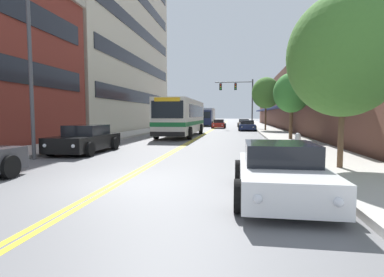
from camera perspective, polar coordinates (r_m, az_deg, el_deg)
The scene contains 20 objects.
ground_plane at distance 44.90m, azimuth 4.51°, elevation 2.05°, with size 240.00×240.00×0.00m, color slate.
sidewalk_left at distance 45.96m, azimuth -4.29°, elevation 2.21°, with size 3.09×106.00×0.16m.
sidewalk_right at distance 44.94m, azimuth 13.51°, elevation 2.05°, with size 3.09×106.00×0.16m.
centre_line at distance 44.90m, azimuth 4.51°, elevation 2.05°, with size 0.34×106.00×0.01m.
office_tower_left at distance 42.49m, azimuth -17.78°, elevation 18.50°, with size 12.08×27.66×24.68m.
storefront_row_right at distance 45.79m, azimuth 20.86°, elevation 6.64°, with size 9.10×68.00×7.71m.
city_bus at distance 27.11m, azimuth -1.88°, elevation 4.31°, with size 2.95×11.50×3.20m.
car_slate_blue_parked_left_mid at distance 38.26m, azimuth -2.94°, elevation 2.49°, with size 1.98×4.60×1.23m.
car_black_parked_left_far at distance 16.03m, azimuth -19.63°, elevation -0.22°, with size 2.17×4.62×1.38m.
car_white_parked_right_foreground at distance 7.21m, azimuth 16.39°, elevation -6.11°, with size 2.06×4.18×1.24m.
car_champagne_parked_right_mid at distance 49.48m, azimuth 9.84°, elevation 2.89°, with size 2.05×4.85×1.25m.
car_navy_parked_right_far at distance 37.47m, azimuth 10.43°, elevation 2.42°, with size 2.13×4.67×1.26m.
car_red_moving_lead at distance 43.81m, azimuth 5.13°, elevation 2.76°, with size 1.97×4.18×1.27m.
box_truck at distance 53.13m, azimuth 2.75°, elevation 4.17°, with size 2.82×7.85×3.11m.
traffic_signal_mast at distance 41.51m, azimuth 9.09°, elevation 8.35°, with size 5.15×0.38×6.70m.
street_lamp_left_near at distance 14.39m, azimuth -27.54°, elevation 13.47°, with size 2.00×0.28×7.13m.
street_tree_right_near at distance 11.07m, azimuth 26.97°, elevation 13.90°, with size 3.57×3.57×5.59m.
street_tree_right_mid at distance 22.79m, azimuth 18.46°, elevation 8.23°, with size 2.58×2.58×4.74m.
street_tree_right_far at distance 35.49m, azimuth 13.92°, elevation 8.42°, with size 3.21×3.21×6.02m.
fire_hydrant at distance 14.18m, azimuth 19.47°, elevation -0.86°, with size 0.33×0.25×0.93m.
Camera 1 is at (3.29, -7.74, 1.88)m, focal length 28.00 mm.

